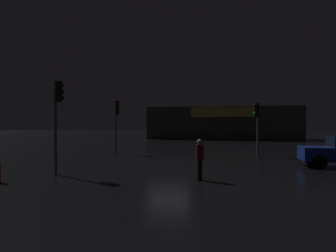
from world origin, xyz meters
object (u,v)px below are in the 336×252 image
object	(u,v)px
traffic_signal_opposite	(116,115)
traffic_signal_cross_left	(257,118)
store_building	(222,123)
pedestrian	(200,156)
traffic_signal_main	(58,107)

from	to	relation	value
traffic_signal_opposite	traffic_signal_cross_left	size ratio (longest dim) A/B	1.07
store_building	traffic_signal_opposite	bearing A→B (deg)	-109.47
store_building	traffic_signal_opposite	world-z (taller)	store_building
store_building	pedestrian	world-z (taller)	store_building
traffic_signal_main	traffic_signal_cross_left	distance (m)	13.83
store_building	pedestrian	distance (m)	31.07
store_building	traffic_signal_opposite	distance (m)	23.25
traffic_signal_main	traffic_signal_opposite	size ratio (longest dim) A/B	1.07
traffic_signal_main	traffic_signal_opposite	world-z (taller)	traffic_signal_main
traffic_signal_opposite	traffic_signal_cross_left	xyz separation A→B (m)	(10.65, 0.51, -0.21)
traffic_signal_main	pedestrian	xyz separation A→B (m)	(6.67, 0.04, -2.15)
traffic_signal_cross_left	pedestrian	size ratio (longest dim) A/B	2.20
pedestrian	store_building	bearing A→B (deg)	89.47
store_building	pedestrian	bearing A→B (deg)	-90.53
traffic_signal_cross_left	store_building	bearing A→B (deg)	97.74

